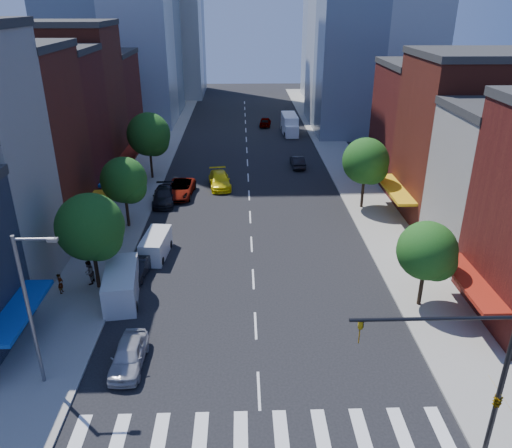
% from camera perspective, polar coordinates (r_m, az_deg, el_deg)
% --- Properties ---
extents(ground, '(220.00, 220.00, 0.00)m').
position_cam_1_polar(ground, '(28.90, 0.32, -18.50)').
color(ground, black).
rests_on(ground, ground).
extents(sidewalk_left, '(5.00, 120.00, 0.15)m').
position_cam_1_polar(sidewalk_left, '(65.31, -12.06, 6.31)').
color(sidewalk_left, gray).
rests_on(sidewalk_left, ground).
extents(sidewalk_right, '(5.00, 120.00, 0.15)m').
position_cam_1_polar(sidewalk_right, '(65.61, 10.10, 6.55)').
color(sidewalk_right, gray).
rests_on(sidewalk_right, ground).
extents(crosswalk, '(19.00, 3.00, 0.01)m').
position_cam_1_polar(crosswalk, '(26.78, 0.57, -22.85)').
color(crosswalk, silver).
rests_on(crosswalk, ground).
extents(bldg_left_2, '(12.00, 9.00, 16.00)m').
position_cam_1_polar(bldg_left_2, '(47.77, -26.95, 7.55)').
color(bldg_left_2, '#5A1F15').
rests_on(bldg_left_2, ground).
extents(bldg_left_3, '(12.00, 8.00, 15.00)m').
position_cam_1_polar(bldg_left_3, '(55.46, -23.41, 9.67)').
color(bldg_left_3, '#511614').
rests_on(bldg_left_3, ground).
extents(bldg_left_4, '(12.00, 9.00, 17.00)m').
position_cam_1_polar(bldg_left_4, '(63.07, -20.92, 12.56)').
color(bldg_left_4, '#5A1F15').
rests_on(bldg_left_4, ground).
extents(bldg_left_5, '(12.00, 10.00, 13.00)m').
position_cam_1_polar(bldg_left_5, '(72.33, -18.39, 12.62)').
color(bldg_left_5, '#511614').
rests_on(bldg_left_5, ground).
extents(bldg_right_2, '(12.00, 10.00, 15.00)m').
position_cam_1_polar(bldg_right_2, '(51.63, 23.58, 8.68)').
color(bldg_right_2, '#5A1F15').
rests_on(bldg_right_2, ground).
extents(bldg_right_3, '(12.00, 10.00, 13.00)m').
position_cam_1_polar(bldg_right_3, '(60.79, 19.65, 10.41)').
color(bldg_right_3, '#511614').
rests_on(bldg_right_3, ground).
extents(traffic_signal, '(7.24, 2.24, 8.00)m').
position_cam_1_polar(traffic_signal, '(25.17, 25.07, -16.39)').
color(traffic_signal, black).
rests_on(traffic_signal, sidewalk_right).
extents(streetlight, '(2.25, 0.25, 9.00)m').
position_cam_1_polar(streetlight, '(28.63, -24.33, -8.23)').
color(streetlight, slate).
rests_on(streetlight, sidewalk_left).
extents(tree_left_near, '(4.80, 4.80, 7.30)m').
position_cam_1_polar(tree_left_near, '(36.89, -18.20, -0.61)').
color(tree_left_near, black).
rests_on(tree_left_near, sidewalk_left).
extents(tree_left_mid, '(4.20, 4.20, 6.65)m').
position_cam_1_polar(tree_left_mid, '(46.89, -14.69, 4.67)').
color(tree_left_mid, black).
rests_on(tree_left_mid, sidewalk_left).
extents(tree_left_far, '(5.00, 5.00, 7.75)m').
position_cam_1_polar(tree_left_far, '(59.85, -12.02, 9.80)').
color(tree_left_far, black).
rests_on(tree_left_far, sidewalk_left).
extents(tree_right_near, '(4.00, 4.00, 6.20)m').
position_cam_1_polar(tree_right_near, '(35.24, 19.18, -3.17)').
color(tree_right_near, black).
rests_on(tree_right_near, sidewalk_right).
extents(tree_right_far, '(4.60, 4.60, 7.20)m').
position_cam_1_polar(tree_right_far, '(50.93, 12.58, 6.83)').
color(tree_right_far, black).
rests_on(tree_right_far, sidewalk_right).
extents(parked_car_front, '(1.85, 4.47, 1.52)m').
position_cam_1_polar(parked_car_front, '(30.87, -14.35, -14.32)').
color(parked_car_front, '#A9A8AD').
rests_on(parked_car_front, ground).
extents(parked_car_second, '(1.79, 4.14, 1.32)m').
position_cam_1_polar(parked_car_second, '(39.71, -13.38, -4.99)').
color(parked_car_second, black).
rests_on(parked_car_second, ground).
extents(parked_car_third, '(3.15, 6.08, 1.64)m').
position_cam_1_polar(parked_car_third, '(55.04, -8.65, 4.00)').
color(parked_car_third, '#999999').
rests_on(parked_car_third, ground).
extents(parked_car_rear, '(2.54, 5.49, 1.55)m').
position_cam_1_polar(parked_car_rear, '(53.38, -10.50, 3.17)').
color(parked_car_rear, black).
rests_on(parked_car_rear, ground).
extents(cargo_van_near, '(2.88, 5.68, 2.31)m').
position_cam_1_polar(cargo_van_near, '(36.79, -15.13, -6.82)').
color(cargo_van_near, silver).
rests_on(cargo_van_near, ground).
extents(cargo_van_far, '(2.20, 4.64, 1.91)m').
position_cam_1_polar(cargo_van_far, '(42.27, -11.40, -2.48)').
color(cargo_van_far, silver).
rests_on(cargo_van_far, ground).
extents(taxi, '(2.97, 5.85, 1.63)m').
position_cam_1_polar(taxi, '(57.26, -4.18, 5.02)').
color(taxi, yellow).
rests_on(taxi, ground).
extents(traffic_car_oncoming, '(1.67, 4.48, 1.46)m').
position_cam_1_polar(traffic_car_oncoming, '(64.45, 4.77, 7.13)').
color(traffic_car_oncoming, black).
rests_on(traffic_car_oncoming, ground).
extents(traffic_car_far, '(2.26, 4.61, 1.51)m').
position_cam_1_polar(traffic_car_far, '(86.19, 1.07, 11.62)').
color(traffic_car_far, '#999999').
rests_on(traffic_car_far, ground).
extents(box_truck, '(2.39, 7.32, 2.93)m').
position_cam_1_polar(box_truck, '(81.27, 3.87, 11.25)').
color(box_truck, white).
rests_on(box_truck, ground).
extents(pedestrian_near, '(0.38, 0.56, 1.53)m').
position_cam_1_polar(pedestrian_near, '(38.92, -21.44, -6.34)').
color(pedestrian_near, '#999999').
rests_on(pedestrian_near, sidewalk_left).
extents(pedestrian_far, '(0.79, 0.97, 1.87)m').
position_cam_1_polar(pedestrian_far, '(39.28, -18.54, -5.28)').
color(pedestrian_far, '#999999').
rests_on(pedestrian_far, sidewalk_left).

